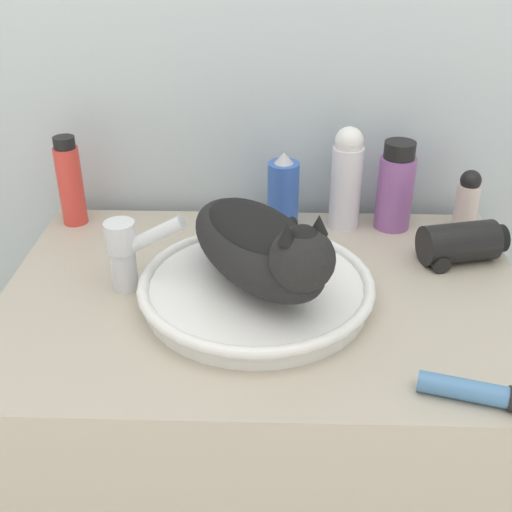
{
  "coord_description": "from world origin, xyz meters",
  "views": [
    {
      "loc": [
        0.01,
        -0.62,
        1.44
      ],
      "look_at": [
        -0.02,
        0.28,
        0.93
      ],
      "focal_mm": 45.0,
      "sensor_mm": 36.0,
      "label": 1
    }
  ],
  "objects": [
    {
      "name": "wall_back",
      "position": [
        0.0,
        0.69,
        1.2
      ],
      "size": [
        8.0,
        0.05,
        2.4
      ],
      "color": "silver",
      "rests_on": "ground_plane"
    },
    {
      "name": "mouthwash_bottle",
      "position": [
        0.26,
        0.57,
        0.92
      ],
      "size": [
        0.07,
        0.07,
        0.18
      ],
      "color": "#93569E",
      "rests_on": "vanity_counter"
    },
    {
      "name": "lotion_bottle_white",
      "position": [
        0.16,
        0.57,
        0.94
      ],
      "size": [
        0.06,
        0.06,
        0.21
      ],
      "color": "silver",
      "rests_on": "vanity_counter"
    },
    {
      "name": "deodorant_stick",
      "position": [
        0.4,
        0.57,
        0.9
      ],
      "size": [
        0.05,
        0.05,
        0.13
      ],
      "color": "silver",
      "rests_on": "vanity_counter"
    },
    {
      "name": "sink_basin",
      "position": [
        -0.02,
        0.29,
        0.86
      ],
      "size": [
        0.4,
        0.4,
        0.04
      ],
      "color": "white",
      "rests_on": "vanity_counter"
    },
    {
      "name": "vanity_counter",
      "position": [
        0.0,
        0.32,
        0.42
      ],
      "size": [
        0.91,
        0.63,
        0.83
      ],
      "color": "#B2A893",
      "rests_on": "ground_plane"
    },
    {
      "name": "cream_tube",
      "position": [
        0.28,
        0.05,
        0.85
      ],
      "size": [
        0.14,
        0.07,
        0.03
      ],
      "rotation": [
        0.0,
        0.0,
        -0.27
      ],
      "color": "#4C7FB2",
      "rests_on": "vanity_counter"
    },
    {
      "name": "spray_bottle_trigger",
      "position": [
        0.03,
        0.57,
        0.91
      ],
      "size": [
        0.06,
        0.06,
        0.16
      ],
      "color": "#335BB7",
      "rests_on": "vanity_counter"
    },
    {
      "name": "hair_dryer",
      "position": [
        0.36,
        0.43,
        0.87
      ],
      "size": [
        0.17,
        0.11,
        0.08
      ],
      "rotation": [
        0.0,
        0.0,
        0.24
      ],
      "color": "black",
      "rests_on": "vanity_counter"
    },
    {
      "name": "faucet",
      "position": [
        -0.23,
        0.32,
        0.91
      ],
      "size": [
        0.14,
        0.05,
        0.15
      ],
      "rotation": [
        0.0,
        0.0,
        -0.13
      ],
      "color": "silver",
      "rests_on": "vanity_counter"
    },
    {
      "name": "cat",
      "position": [
        -0.01,
        0.28,
        0.95
      ],
      "size": [
        0.3,
        0.36,
        0.16
      ],
      "rotation": [
        0.0,
        0.0,
        5.28
      ],
      "color": "black",
      "rests_on": "sink_basin"
    },
    {
      "name": "shampoo_bottle_tall",
      "position": [
        -0.4,
        0.57,
        0.92
      ],
      "size": [
        0.05,
        0.05,
        0.19
      ],
      "color": "#DB3D33",
      "rests_on": "vanity_counter"
    }
  ]
}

